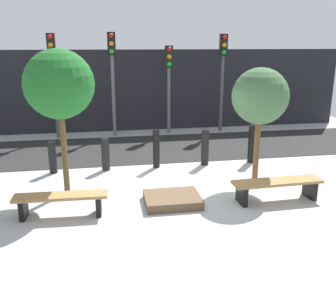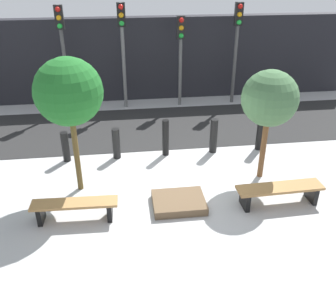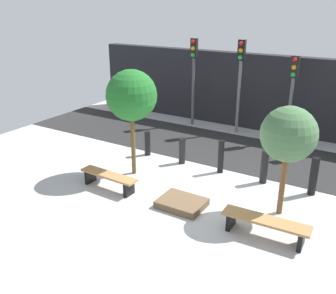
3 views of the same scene
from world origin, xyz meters
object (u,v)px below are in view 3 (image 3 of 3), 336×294
(bench_left, at_px, (109,178))
(traffic_light_mid_east, at_px, (293,83))
(tree_behind_left_bench, at_px, (131,96))
(bollard_far_right, at_px, (314,176))
(traffic_light_mid_west, at_px, (240,70))
(traffic_light_west, at_px, (194,66))
(bench_right, at_px, (265,224))
(bollard_far_left, at_px, (147,143))
(bollard_center, at_px, (221,157))
(planter_bed, at_px, (182,203))
(bollard_right, at_px, (264,167))
(tree_behind_right_bench, at_px, (289,135))
(bollard_left, at_px, (182,151))

(bench_left, distance_m, traffic_light_mid_east, 7.53)
(bench_left, xyz_separation_m, tree_behind_left_bench, (-0.00, 1.20, 2.13))
(bollard_far_right, distance_m, traffic_light_mid_west, 5.74)
(traffic_light_west, bearing_deg, bench_right, -50.86)
(bench_right, xyz_separation_m, traffic_light_mid_east, (-1.25, 6.51, 1.90))
(bollard_far_left, bearing_deg, tree_behind_left_bench, -71.72)
(bollard_center, xyz_separation_m, traffic_light_mid_east, (1.01, 3.86, 1.70))
(bollard_far_left, height_order, bollard_far_right, bollard_far_right)
(tree_behind_left_bench, relative_size, bollard_far_right, 2.94)
(traffic_light_west, bearing_deg, tree_behind_left_bench, -81.77)
(planter_bed, xyz_separation_m, traffic_light_west, (-3.03, 6.31, 2.41))
(bollard_right, xyz_separation_m, traffic_light_mid_east, (-0.36, 3.86, 1.73))
(bench_right, xyz_separation_m, bollard_far_right, (0.48, 2.65, 0.21))
(bollard_far_left, bearing_deg, traffic_light_mid_east, 45.76)
(tree_behind_right_bench, relative_size, bollard_far_right, 2.54)
(bench_right, bearing_deg, traffic_light_west, 127.11)
(planter_bed, distance_m, traffic_light_mid_west, 6.84)
(bollard_right, relative_size, traffic_light_west, 0.28)
(bollard_far_left, distance_m, bollard_left, 1.37)
(bollard_left, relative_size, traffic_light_mid_west, 0.24)
(bollard_left, height_order, traffic_light_mid_east, traffic_light_mid_east)
(bollard_far_right, xyz_separation_m, traffic_light_mid_west, (-3.75, 3.86, 1.98))
(traffic_light_mid_west, bearing_deg, tree_behind_right_bench, -58.31)
(tree_behind_left_bench, bearing_deg, bench_right, -14.88)
(bench_left, relative_size, traffic_light_west, 0.50)
(bollard_right, bearing_deg, tree_behind_right_bench, -58.34)
(bollard_center, xyz_separation_m, traffic_light_mid_west, (-1.01, 3.86, 2.00))
(planter_bed, relative_size, traffic_light_mid_west, 0.32)
(bollard_left, xyz_separation_m, traffic_light_mid_west, (0.36, 3.86, 2.09))
(tree_behind_left_bench, distance_m, bollard_far_left, 2.54)
(bench_left, xyz_separation_m, bollard_far_right, (5.01, 2.65, 0.22))
(planter_bed, distance_m, traffic_light_west, 7.40)
(bollard_left, bearing_deg, bollard_right, 0.00)
(bench_right, height_order, planter_bed, bench_right)
(bench_right, height_order, tree_behind_left_bench, tree_behind_left_bench)
(bench_right, height_order, traffic_light_west, traffic_light_west)
(traffic_light_mid_east, bearing_deg, tree_behind_left_bench, -121.70)
(planter_bed, xyz_separation_m, bollard_left, (-1.37, 2.45, 0.35))
(bench_left, xyz_separation_m, planter_bed, (2.26, 0.20, -0.23))
(bollard_far_right, height_order, traffic_light_mid_west, traffic_light_mid_west)
(bench_right, xyz_separation_m, bollard_left, (-3.64, 2.65, 0.10))
(tree_behind_left_bench, distance_m, bollard_far_right, 5.55)
(bollard_far_left, bearing_deg, bollard_center, 0.00)
(bollard_right, bearing_deg, bench_right, -71.39)
(planter_bed, height_order, tree_behind_left_bench, tree_behind_left_bench)
(bench_left, distance_m, traffic_light_west, 6.91)
(tree_behind_left_bench, xyz_separation_m, tree_behind_right_bench, (4.53, -0.00, -0.36))
(bollard_center, bearing_deg, bench_left, -130.50)
(traffic_light_west, bearing_deg, planter_bed, -64.33)
(bench_left, xyz_separation_m, bollard_far_left, (-0.48, 2.65, 0.10))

